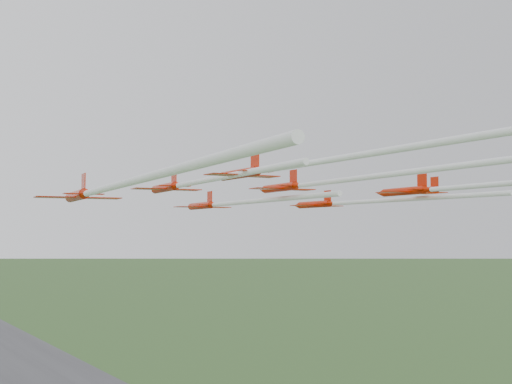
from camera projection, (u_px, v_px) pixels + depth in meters
jet_lead at (224, 204)px, 100.54m from camera, size 10.63×48.54×2.86m
jet_row2_left at (186, 184)px, 83.18m from camera, size 10.83×46.14×2.90m
jet_row2_right at (349, 203)px, 93.66m from camera, size 8.70×43.15×2.57m
jet_row3_left at (103, 189)px, 60.09m from camera, size 12.63×57.06×2.80m
jet_row3_mid at (368, 177)px, 66.19m from camera, size 13.04×68.56×2.56m
jet_row3_right at (465, 187)px, 90.14m from camera, size 9.23×43.73×2.45m
jet_row4_left at (299, 165)px, 59.77m from camera, size 8.36×50.07×2.47m
jet_row4_right at (488, 185)px, 67.87m from camera, size 10.59×53.99×2.42m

